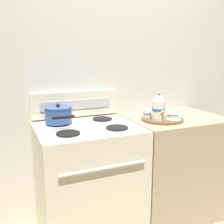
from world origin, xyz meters
name	(u,v)px	position (x,y,z in m)	size (l,w,h in m)	color
ground_plane	(133,219)	(0.00, 0.00, 0.00)	(6.00, 6.00, 0.00)	tan
wall_back	(117,89)	(0.00, 0.35, 1.10)	(6.00, 0.05, 2.20)	beige
stove	(88,181)	(-0.40, 0.00, 0.44)	(0.74, 0.68, 0.90)	beige
control_panel	(76,104)	(-0.40, 0.30, 1.00)	(0.73, 0.05, 0.21)	beige
side_counter	(172,165)	(0.38, 0.00, 0.44)	(0.80, 0.65, 0.88)	tan
saucepan	(58,115)	(-0.58, 0.14, 0.96)	(0.21, 0.29, 0.15)	#335193
serving_tray	(162,119)	(0.21, -0.06, 0.89)	(0.34, 0.34, 0.01)	brown
teapot	(159,108)	(0.16, -0.09, 0.99)	(0.10, 0.16, 0.21)	white
teacup_left	(174,117)	(0.27, -0.13, 0.92)	(0.12, 0.12, 0.05)	white
teacup_right	(159,114)	(0.23, 0.02, 0.92)	(0.12, 0.12, 0.05)	white
creamer_jug	(147,113)	(0.12, 0.02, 0.93)	(0.07, 0.07, 0.07)	white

